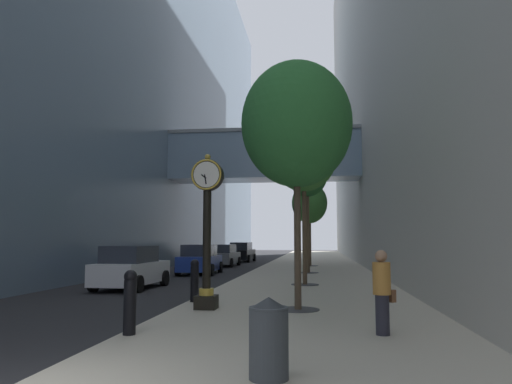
# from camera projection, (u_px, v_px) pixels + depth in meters

# --- Properties ---
(ground_plane) EXTENTS (110.00, 110.00, 0.00)m
(ground_plane) POSITION_uv_depth(u_px,v_px,m) (260.00, 269.00, 31.84)
(ground_plane) COLOR #262628
(ground_plane) RESTS_ON ground
(sidewalk_right) EXTENTS (6.81, 80.00, 0.14)m
(sidewalk_right) POSITION_uv_depth(u_px,v_px,m) (312.00, 266.00, 34.38)
(sidewalk_right) COLOR #BCB29E
(sidewalk_right) RESTS_ON ground
(building_block_left) EXTENTS (22.66, 80.00, 33.38)m
(building_block_left) POSITION_uv_depth(u_px,v_px,m) (126.00, 52.00, 37.81)
(building_block_left) COLOR slate
(building_block_left) RESTS_ON ground
(building_block_right) EXTENTS (9.00, 80.00, 38.72)m
(building_block_right) POSITION_uv_depth(u_px,v_px,m) (417.00, 1.00, 35.28)
(building_block_right) COLOR #B7B2A8
(building_block_right) RESTS_ON ground
(street_clock) EXTENTS (0.84, 0.55, 4.08)m
(street_clock) POSITION_uv_depth(u_px,v_px,m) (207.00, 223.00, 12.71)
(street_clock) COLOR black
(street_clock) RESTS_ON sidewalk_right
(bollard_nearest) EXTENTS (0.25, 0.25, 1.22)m
(bollard_nearest) POSITION_uv_depth(u_px,v_px,m) (130.00, 301.00, 9.18)
(bollard_nearest) COLOR black
(bollard_nearest) RESTS_ON sidewalk_right
(bollard_third) EXTENTS (0.25, 0.25, 1.22)m
(bollard_third) POSITION_uv_depth(u_px,v_px,m) (195.00, 279.00, 14.00)
(bollard_third) COLOR black
(bollard_third) RESTS_ON sidewalk_right
(street_tree_near) EXTENTS (2.95, 2.95, 6.56)m
(street_tree_near) POSITION_uv_depth(u_px,v_px,m) (297.00, 125.00, 12.80)
(street_tree_near) COLOR #333335
(street_tree_near) RESTS_ON sidewalk_right
(street_tree_mid_near) EXTENTS (2.76, 2.76, 6.90)m
(street_tree_mid_near) POSITION_uv_depth(u_px,v_px,m) (304.00, 154.00, 19.63)
(street_tree_mid_near) COLOR #333335
(street_tree_mid_near) RESTS_ON sidewalk_right
(street_tree_mid_far) EXTENTS (2.26, 2.26, 6.73)m
(street_tree_mid_far) POSITION_uv_depth(u_px,v_px,m) (307.00, 174.00, 26.43)
(street_tree_mid_far) COLOR #333335
(street_tree_mid_far) RESTS_ON sidewalk_right
(street_tree_far) EXTENTS (2.43, 2.43, 5.70)m
(street_tree_far) POSITION_uv_depth(u_px,v_px,m) (310.00, 203.00, 33.11)
(street_tree_far) COLOR #333335
(street_tree_far) RESTS_ON sidewalk_right
(trash_bin) EXTENTS (0.53, 0.53, 1.05)m
(trash_bin) POSITION_uv_depth(u_px,v_px,m) (269.00, 337.00, 6.28)
(trash_bin) COLOR #383D42
(trash_bin) RESTS_ON sidewalk_right
(pedestrian_walking) EXTENTS (0.52, 0.49, 1.60)m
(pedestrian_walking) POSITION_uv_depth(u_px,v_px,m) (382.00, 290.00, 9.17)
(pedestrian_walking) COLOR #23232D
(pedestrian_walking) RESTS_ON sidewalk_right
(car_white_near) EXTENTS (2.10, 4.10, 1.69)m
(car_white_near) POSITION_uv_depth(u_px,v_px,m) (131.00, 268.00, 18.99)
(car_white_near) COLOR silver
(car_white_near) RESTS_ON ground
(car_grey_mid) EXTENTS (2.13, 4.24, 1.58)m
(car_grey_mid) POSITION_uv_depth(u_px,v_px,m) (223.00, 256.00, 34.70)
(car_grey_mid) COLOR slate
(car_grey_mid) RESTS_ON ground
(car_black_far) EXTENTS (2.03, 4.59, 1.68)m
(car_black_far) POSITION_uv_depth(u_px,v_px,m) (242.00, 252.00, 41.94)
(car_black_far) COLOR black
(car_black_far) RESTS_ON ground
(car_blue_trailing) EXTENTS (2.14, 4.14, 1.65)m
(car_blue_trailing) POSITION_uv_depth(u_px,v_px,m) (200.00, 260.00, 26.85)
(car_blue_trailing) COLOR navy
(car_blue_trailing) RESTS_ON ground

